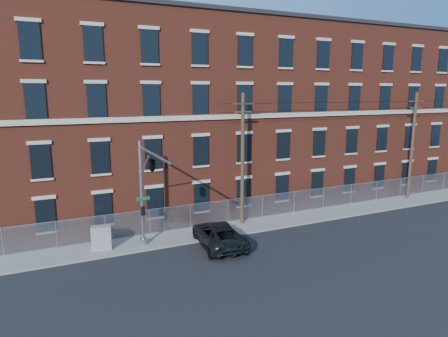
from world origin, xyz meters
name	(u,v)px	position (x,y,z in m)	size (l,w,h in m)	color
ground	(254,255)	(0.00, 0.00, 0.00)	(140.00, 140.00, 0.00)	black
sidewalk	(347,210)	(12.00, 5.00, 0.06)	(65.00, 3.00, 0.12)	gray
mill_building	(292,112)	(12.00, 13.93, 8.15)	(55.30, 14.32, 16.30)	maroon
chain_link_fence	(338,195)	(12.00, 6.30, 1.06)	(59.06, 0.06, 1.85)	#A5A8AD
traffic_signal_mast	(149,174)	(-6.00, 2.18, 5.39)	(0.90, 6.75, 7.00)	#9EA0A5
utility_pole_near	(243,157)	(2.00, 5.60, 5.34)	(1.80, 0.28, 10.00)	#453222
utility_pole_mid	(412,144)	(20.00, 5.60, 5.34)	(1.80, 0.28, 10.00)	#453222
overhead_wires	(416,103)	(20.00, 5.60, 9.12)	(40.00, 0.62, 0.62)	black
pickup_truck	(219,235)	(-1.40, 2.44, 0.78)	(2.58, 5.59, 1.55)	black
utility_cabinet	(101,238)	(-8.66, 4.78, 0.90)	(1.24, 0.62, 1.56)	gray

